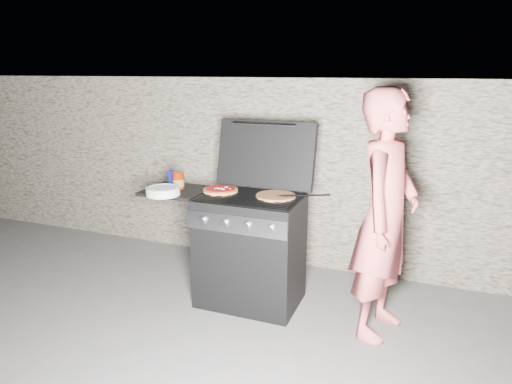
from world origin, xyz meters
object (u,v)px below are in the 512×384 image
(pizza_topped, at_px, (221,190))
(sauce_jar, at_px, (178,180))
(gas_grill, at_px, (222,246))
(person, at_px, (386,216))

(pizza_topped, xyz_separation_m, sauce_jar, (-0.39, -0.01, 0.05))
(gas_grill, height_order, person, person)
(sauce_jar, bearing_deg, person, -2.81)
(sauce_jar, height_order, person, person)
(gas_grill, distance_m, pizza_topped, 0.47)
(pizza_topped, height_order, person, person)
(pizza_topped, relative_size, person, 0.16)
(person, bearing_deg, gas_grill, 100.91)
(gas_grill, distance_m, sauce_jar, 0.67)
(gas_grill, height_order, pizza_topped, pizza_topped)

